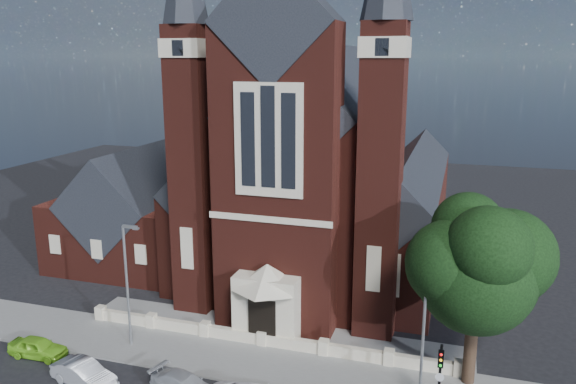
# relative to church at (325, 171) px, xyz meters

# --- Properties ---
(ground) EXTENTS (120.00, 120.00, 0.00)m
(ground) POSITION_rel_church_xyz_m (0.00, -7.94, -8.19)
(ground) COLOR black
(ground) RESTS_ON ground
(pavement_strip) EXTENTS (60.00, 5.00, 0.12)m
(pavement_strip) POSITION_rel_church_xyz_m (0.00, -18.44, -8.19)
(pavement_strip) COLOR slate
(pavement_strip) RESTS_ON ground
(forecourt_paving) EXTENTS (26.00, 3.00, 0.14)m
(forecourt_paving) POSITION_rel_church_xyz_m (0.00, -14.44, -8.19)
(forecourt_paving) COLOR slate
(forecourt_paving) RESTS_ON ground
(forecourt_wall) EXTENTS (24.00, 0.40, 0.90)m
(forecourt_wall) POSITION_rel_church_xyz_m (0.00, -16.44, -8.19)
(forecourt_wall) COLOR beige
(forecourt_wall) RESTS_ON ground
(church) EXTENTS (20.01, 34.90, 29.20)m
(church) POSITION_rel_church_xyz_m (0.00, 0.00, 0.00)
(church) COLOR #4C1B14
(church) RESTS_ON ground
(parish_hall) EXTENTS (12.00, 12.20, 10.24)m
(parish_hall) POSITION_rel_church_xyz_m (-16.00, -4.94, -4.17)
(parish_hall) COLOR #4C1B14
(parish_hall) RESTS_ON ground
(street_tree) EXTENTS (6.40, 6.60, 10.70)m
(street_tree) POSITION_rel_church_xyz_m (12.60, -17.23, -1.23)
(street_tree) COLOR black
(street_tree) RESTS_ON ground
(street_lamp_left) EXTENTS (1.16, 0.22, 8.09)m
(street_lamp_left) POSITION_rel_church_xyz_m (-7.91, -18.94, -3.59)
(street_lamp_left) COLOR gray
(street_lamp_left) RESTS_ON ground
(street_lamp_right) EXTENTS (1.16, 0.22, 8.09)m
(street_lamp_right) POSITION_rel_church_xyz_m (10.09, -18.94, -3.59)
(street_lamp_right) COLOR gray
(street_lamp_right) RESTS_ON ground
(traffic_signal) EXTENTS (0.28, 0.42, 4.00)m
(traffic_signal) POSITION_rel_church_xyz_m (11.00, -20.52, -5.60)
(traffic_signal) COLOR black
(traffic_signal) RESTS_ON ground
(car_lime_van) EXTENTS (3.69, 1.59, 1.24)m
(car_lime_van) POSITION_rel_church_xyz_m (-12.73, -21.78, -7.57)
(car_lime_van) COLOR #8ADA2B
(car_lime_van) RESTS_ON ground
(car_silver_a) EXTENTS (4.34, 2.38, 1.36)m
(car_silver_a) POSITION_rel_church_xyz_m (-8.08, -23.53, -7.51)
(car_silver_a) COLOR silver
(car_silver_a) RESTS_ON ground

